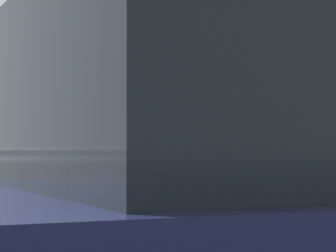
# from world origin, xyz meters

# --- Properties ---
(parking_meter) EXTENTS (0.15, 0.16, 1.44)m
(parking_meter) POSITION_xyz_m (-0.35, 0.29, 1.14)
(parking_meter) COLOR slate
(parking_meter) RESTS_ON sidewalk_curb
(pedestrian_at_meter) EXTENTS (0.60, 0.53, 1.62)m
(pedestrian_at_meter) POSITION_xyz_m (0.20, 0.30, 1.06)
(pedestrian_at_meter) COLOR black
(pedestrian_at_meter) RESTS_ON sidewalk_curb
(background_railing) EXTENTS (24.06, 0.06, 1.12)m
(background_railing) POSITION_xyz_m (-0.00, 2.54, 0.94)
(background_railing) COLOR gray
(background_railing) RESTS_ON sidewalk_curb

